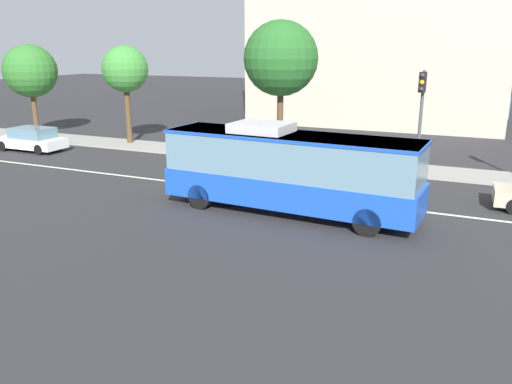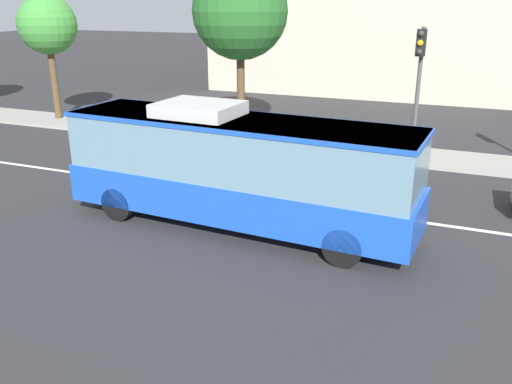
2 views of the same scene
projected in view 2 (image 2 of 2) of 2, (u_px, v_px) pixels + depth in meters
name	position (u px, v px, depth m)	size (l,w,h in m)	color
ground_plane	(166.00, 186.00, 18.75)	(160.00, 160.00, 0.00)	#28282B
sidewalk_kerb	(244.00, 139.00, 24.67)	(80.00, 2.75, 0.14)	gray
lane_centre_line	(166.00, 186.00, 18.75)	(76.00, 0.16, 0.01)	silver
transit_bus	(237.00, 165.00, 14.85)	(10.13, 3.07, 3.46)	#1947B7
traffic_light_near_corner	(419.00, 73.00, 19.93)	(0.34, 0.62, 5.20)	#47474C
street_tree_kerbside_left	(240.00, 12.00, 23.32)	(4.18, 4.18, 7.74)	#4C3823
street_tree_kerbside_centre	(47.00, 26.00, 27.24)	(2.95, 2.95, 6.39)	#4C3823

